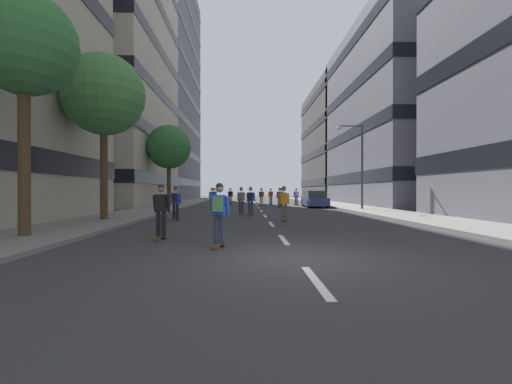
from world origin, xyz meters
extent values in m
plane|color=#333335|center=(0.00, 22.82, 0.00)|extent=(136.94, 136.94, 0.00)
cube|color=gray|center=(-8.24, 25.68, 0.07)|extent=(3.69, 62.77, 0.14)
cube|color=gray|center=(8.24, 25.68, 0.07)|extent=(3.69, 62.77, 0.14)
cube|color=silver|center=(0.00, -2.00, 0.00)|extent=(0.16, 2.20, 0.01)
cube|color=silver|center=(0.00, 3.00, 0.00)|extent=(0.16, 2.20, 0.01)
cube|color=silver|center=(0.00, 8.00, 0.00)|extent=(0.16, 2.20, 0.01)
cube|color=silver|center=(0.00, 13.00, 0.00)|extent=(0.16, 2.20, 0.01)
cube|color=silver|center=(0.00, 18.00, 0.00)|extent=(0.16, 2.20, 0.01)
cube|color=silver|center=(0.00, 23.00, 0.00)|extent=(0.16, 2.20, 0.01)
cube|color=silver|center=(0.00, 28.00, 0.00)|extent=(0.16, 2.20, 0.01)
cube|color=silver|center=(0.00, 33.00, 0.00)|extent=(0.16, 2.20, 0.01)
cube|color=silver|center=(0.00, 38.00, 0.00)|extent=(0.16, 2.20, 0.01)
cube|color=silver|center=(0.00, 43.00, 0.00)|extent=(0.16, 2.20, 0.01)
cube|color=silver|center=(0.00, 48.00, 0.00)|extent=(0.16, 2.20, 0.01)
cube|color=#BCB29E|center=(-16.11, 29.12, 13.58)|extent=(12.05, 18.37, 27.16)
cube|color=black|center=(-16.11, 29.12, 2.72)|extent=(12.17, 18.49, 1.10)
cube|color=black|center=(-16.11, 29.12, 7.24)|extent=(12.17, 18.49, 1.10)
cube|color=black|center=(-16.11, 29.12, 11.77)|extent=(12.17, 18.49, 1.10)
cube|color=black|center=(-16.11, 29.12, 16.29)|extent=(12.17, 18.49, 1.10)
cube|color=black|center=(-16.11, 29.12, 20.82)|extent=(12.17, 18.49, 1.10)
cube|color=slate|center=(-16.11, 49.79, 18.46)|extent=(12.05, 23.00, 36.93)
cube|color=black|center=(-16.11, 49.79, 2.77)|extent=(12.17, 23.12, 1.10)
cube|color=black|center=(-16.11, 49.79, 7.39)|extent=(12.17, 23.12, 1.10)
cube|color=black|center=(-16.11, 49.79, 12.00)|extent=(12.17, 23.12, 1.10)
cube|color=black|center=(-16.11, 49.79, 16.62)|extent=(12.17, 23.12, 1.10)
cube|color=black|center=(-16.11, 49.79, 21.23)|extent=(12.17, 23.12, 1.10)
cube|color=black|center=(-16.11, 49.79, 25.85)|extent=(12.17, 23.12, 1.10)
cube|color=black|center=(-16.11, 49.79, 30.46)|extent=(12.17, 23.12, 1.10)
cube|color=slate|center=(16.11, 29.12, 9.49)|extent=(12.05, 22.06, 18.97)
cube|color=black|center=(16.11, 29.12, 2.85)|extent=(12.17, 22.18, 1.10)
cube|color=black|center=(16.11, 29.12, 7.59)|extent=(12.17, 22.18, 1.10)
cube|color=black|center=(16.11, 29.12, 12.33)|extent=(12.17, 22.18, 1.10)
cube|color=black|center=(16.11, 29.12, 17.08)|extent=(12.17, 22.18, 1.10)
cube|color=#4C4744|center=(16.11, 49.79, 9.25)|extent=(12.05, 21.33, 18.50)
cube|color=black|center=(16.11, 49.79, 2.77)|extent=(12.17, 21.45, 1.10)
cube|color=black|center=(16.11, 49.79, 7.40)|extent=(12.17, 21.45, 1.10)
cube|color=black|center=(16.11, 49.79, 12.02)|extent=(12.17, 21.45, 1.10)
cube|color=black|center=(16.11, 49.79, 16.65)|extent=(12.17, 21.45, 1.10)
cube|color=navy|center=(5.20, 23.60, 0.53)|extent=(1.80, 4.40, 0.70)
cube|color=#2D3338|center=(5.20, 23.45, 1.20)|extent=(1.60, 2.10, 0.64)
cylinder|color=black|center=(4.40, 25.05, 0.32)|extent=(0.22, 0.64, 0.64)
cylinder|color=black|center=(6.00, 25.05, 0.32)|extent=(0.22, 0.64, 0.64)
cylinder|color=black|center=(4.40, 22.15, 0.32)|extent=(0.22, 0.64, 0.64)
cylinder|color=black|center=(6.00, 22.15, 0.32)|extent=(0.22, 0.64, 0.64)
cylinder|color=#4C3823|center=(-8.24, 3.27, 2.62)|extent=(0.36, 0.36, 4.96)
sphere|color=#387A3D|center=(-8.24, 3.27, 6.24)|extent=(3.26, 3.26, 3.26)
cylinder|color=#4C3823|center=(-8.24, 9.48, 2.53)|extent=(0.36, 0.36, 4.79)
sphere|color=#478442|center=(-8.24, 9.48, 6.33)|extent=(4.02, 4.02, 4.02)
cylinder|color=#4C3823|center=(-8.24, 24.17, 2.15)|extent=(0.36, 0.36, 4.01)
sphere|color=#2D6B33|center=(-8.24, 24.17, 5.57)|extent=(4.04, 4.04, 4.04)
cylinder|color=#3F3F44|center=(7.88, 18.54, 3.39)|extent=(0.16, 0.16, 6.50)
cylinder|color=#3F3F44|center=(6.98, 18.54, 6.54)|extent=(1.80, 0.10, 0.10)
ellipsoid|color=silver|center=(6.08, 18.54, 6.39)|extent=(0.50, 0.30, 0.24)
cube|color=brown|center=(2.15, 24.22, 0.08)|extent=(0.27, 0.91, 0.02)
cylinder|color=#D8BF4C|center=(2.12, 24.53, 0.04)|extent=(0.18, 0.08, 0.07)
cylinder|color=#D8BF4C|center=(2.17, 23.90, 0.04)|extent=(0.18, 0.08, 0.07)
cylinder|color=#2D334C|center=(2.06, 24.21, 0.49)|extent=(0.15, 0.15, 0.80)
cylinder|color=#2D334C|center=(2.24, 24.22, 0.49)|extent=(0.15, 0.15, 0.80)
cube|color=green|center=(2.15, 24.22, 1.17)|extent=(0.33, 0.22, 0.55)
cylinder|color=green|center=(1.93, 24.25, 1.14)|extent=(0.11, 0.24, 0.55)
cylinder|color=green|center=(2.36, 24.28, 1.14)|extent=(0.11, 0.24, 0.55)
sphere|color=#997051|center=(2.15, 24.24, 1.62)|extent=(0.22, 0.22, 0.22)
sphere|color=black|center=(2.15, 24.24, 1.67)|extent=(0.21, 0.21, 0.21)
cube|color=#4C8C4C|center=(2.16, 24.04, 1.20)|extent=(0.27, 0.18, 0.40)
cube|color=brown|center=(-4.38, 27.81, 0.08)|extent=(0.28, 0.91, 0.02)
cylinder|color=#D8BF4C|center=(-4.41, 28.13, 0.04)|extent=(0.19, 0.08, 0.07)
cylinder|color=#D8BF4C|center=(-4.36, 27.49, 0.04)|extent=(0.19, 0.08, 0.07)
cylinder|color=black|center=(-4.47, 27.80, 0.49)|extent=(0.15, 0.15, 0.80)
cylinder|color=black|center=(-4.29, 27.82, 0.49)|extent=(0.15, 0.15, 0.80)
cube|color=blue|center=(-4.38, 27.81, 1.17)|extent=(0.34, 0.23, 0.55)
cylinder|color=blue|center=(-4.61, 27.84, 1.14)|extent=(0.11, 0.24, 0.55)
cylinder|color=blue|center=(-4.17, 27.88, 1.14)|extent=(0.11, 0.24, 0.55)
sphere|color=#997051|center=(-4.38, 27.83, 1.62)|extent=(0.22, 0.22, 0.22)
sphere|color=black|center=(-4.38, 27.83, 1.67)|extent=(0.21, 0.21, 0.21)
cube|color=brown|center=(-4.05, 21.97, 0.08)|extent=(0.38, 0.92, 0.02)
cylinder|color=#D8BF4C|center=(-4.12, 22.28, 0.04)|extent=(0.19, 0.11, 0.07)
cylinder|color=#D8BF4C|center=(-3.99, 21.65, 0.04)|extent=(0.19, 0.11, 0.07)
cylinder|color=tan|center=(-4.14, 21.95, 0.49)|extent=(0.17, 0.17, 0.80)
cylinder|color=tan|center=(-3.97, 21.99, 0.49)|extent=(0.17, 0.17, 0.80)
cube|color=blue|center=(-4.05, 21.97, 1.17)|extent=(0.35, 0.26, 0.55)
cylinder|color=blue|center=(-4.28, 21.97, 1.14)|extent=(0.14, 0.24, 0.55)
cylinder|color=blue|center=(-3.85, 22.06, 1.14)|extent=(0.14, 0.24, 0.55)
sphere|color=#997051|center=(-4.06, 21.99, 1.62)|extent=(0.22, 0.22, 0.22)
sphere|color=black|center=(-4.06, 21.99, 1.67)|extent=(0.21, 0.21, 0.21)
cube|color=brown|center=(-3.92, 3.20, 0.08)|extent=(0.29, 0.92, 0.02)
cylinder|color=#D8BF4C|center=(-3.89, 3.52, 0.04)|extent=(0.19, 0.09, 0.07)
cylinder|color=#D8BF4C|center=(-3.95, 2.89, 0.04)|extent=(0.19, 0.09, 0.07)
cylinder|color=black|center=(-4.01, 3.21, 0.49)|extent=(0.15, 0.15, 0.80)
cylinder|color=black|center=(-3.83, 3.20, 0.49)|extent=(0.15, 0.15, 0.80)
cube|color=black|center=(-3.92, 3.20, 1.17)|extent=(0.34, 0.23, 0.55)
cylinder|color=black|center=(-4.13, 3.28, 1.14)|extent=(0.11, 0.24, 0.55)
cylinder|color=black|center=(-3.69, 3.23, 1.14)|extent=(0.11, 0.24, 0.55)
sphere|color=#997051|center=(-3.92, 3.22, 1.62)|extent=(0.22, 0.22, 0.22)
sphere|color=black|center=(-3.92, 3.22, 1.67)|extent=(0.21, 0.21, 0.21)
cube|color=brown|center=(-1.48, 15.21, 0.08)|extent=(0.32, 0.92, 0.02)
cylinder|color=#D8BF4C|center=(-1.43, 15.53, 0.04)|extent=(0.19, 0.09, 0.07)
cylinder|color=#D8BF4C|center=(-1.52, 14.90, 0.04)|extent=(0.19, 0.09, 0.07)
cylinder|color=#2D334C|center=(-1.57, 15.22, 0.49)|extent=(0.16, 0.16, 0.80)
cylinder|color=#2D334C|center=(-1.39, 15.20, 0.49)|extent=(0.16, 0.16, 0.80)
cube|color=orange|center=(-1.48, 15.21, 1.17)|extent=(0.34, 0.24, 0.55)
cylinder|color=orange|center=(-1.69, 15.29, 1.14)|extent=(0.12, 0.24, 0.55)
cylinder|color=orange|center=(-1.25, 15.23, 1.14)|extent=(0.12, 0.24, 0.55)
sphere|color=#997051|center=(-1.47, 15.23, 1.62)|extent=(0.22, 0.22, 0.22)
sphere|color=black|center=(-1.47, 15.23, 1.67)|extent=(0.21, 0.21, 0.21)
cube|color=#3F72BF|center=(-1.50, 15.03, 1.20)|extent=(0.28, 0.19, 0.40)
cube|color=brown|center=(1.87, 22.75, 0.08)|extent=(0.34, 0.92, 0.02)
cylinder|color=#D8BF4C|center=(1.82, 23.06, 0.04)|extent=(0.19, 0.10, 0.07)
cylinder|color=#D8BF4C|center=(1.93, 22.43, 0.04)|extent=(0.19, 0.10, 0.07)
cylinder|color=#594C47|center=(1.78, 22.73, 0.49)|extent=(0.16, 0.16, 0.80)
cylinder|color=#594C47|center=(1.96, 22.76, 0.49)|extent=(0.16, 0.16, 0.80)
cube|color=blue|center=(1.87, 22.75, 1.17)|extent=(0.35, 0.25, 0.55)
cylinder|color=blue|center=(1.65, 22.76, 1.14)|extent=(0.13, 0.24, 0.55)
cylinder|color=blue|center=(2.08, 22.83, 1.14)|extent=(0.13, 0.24, 0.55)
sphere|color=beige|center=(1.87, 22.77, 1.62)|extent=(0.22, 0.22, 0.22)
sphere|color=black|center=(1.87, 22.77, 1.67)|extent=(0.21, 0.21, 0.21)
cube|color=brown|center=(-2.77, 29.18, 0.08)|extent=(0.34, 0.92, 0.02)
cylinder|color=#D8BF4C|center=(-2.73, 29.50, 0.04)|extent=(0.19, 0.10, 0.07)
cylinder|color=#D8BF4C|center=(-2.82, 28.86, 0.04)|extent=(0.19, 0.10, 0.07)
cylinder|color=#594C47|center=(-2.86, 29.19, 0.49)|extent=(0.16, 0.16, 0.80)
cylinder|color=#594C47|center=(-2.69, 29.17, 0.49)|extent=(0.16, 0.16, 0.80)
cube|color=black|center=(-2.77, 29.18, 1.17)|extent=(0.35, 0.25, 0.55)
cylinder|color=black|center=(-2.98, 29.26, 1.14)|extent=(0.12, 0.24, 0.55)
cylinder|color=black|center=(-2.55, 29.20, 1.14)|extent=(0.12, 0.24, 0.55)
sphere|color=tan|center=(-2.77, 29.20, 1.62)|extent=(0.22, 0.22, 0.22)
sphere|color=black|center=(-2.77, 29.20, 1.67)|extent=(0.21, 0.21, 0.21)
cube|color=brown|center=(0.46, 26.93, 0.08)|extent=(0.40, 0.92, 0.02)
cylinder|color=#D8BF4C|center=(0.53, 27.25, 0.04)|extent=(0.19, 0.11, 0.07)
cylinder|color=#D8BF4C|center=(0.38, 26.62, 0.04)|extent=(0.19, 0.11, 0.07)
cylinder|color=tan|center=(0.37, 26.96, 0.49)|extent=(0.17, 0.17, 0.80)
cylinder|color=tan|center=(0.54, 26.91, 0.49)|extent=(0.17, 0.17, 0.80)
cube|color=green|center=(0.46, 26.93, 1.17)|extent=(0.36, 0.27, 0.55)
cylinder|color=green|center=(0.25, 27.03, 1.14)|extent=(0.14, 0.24, 0.55)
cylinder|color=green|center=(0.68, 26.93, 1.14)|extent=(0.14, 0.24, 0.55)
sphere|color=tan|center=(0.46, 26.95, 1.62)|extent=(0.22, 0.22, 0.22)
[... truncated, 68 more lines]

